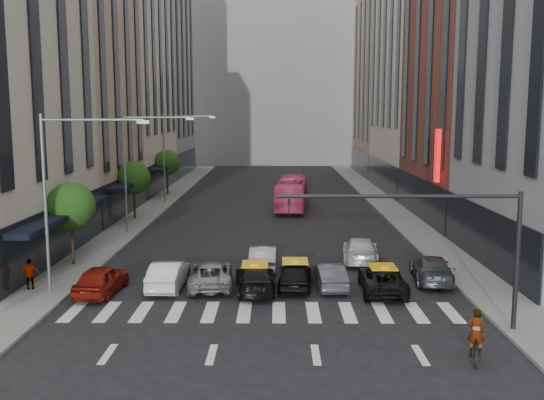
{
  "coord_description": "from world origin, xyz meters",
  "views": [
    {
      "loc": [
        0.48,
        -25.62,
        9.19
      ],
      "look_at": [
        0.22,
        10.36,
        4.0
      ],
      "focal_mm": 40.0,
      "sensor_mm": 36.0,
      "label": 1
    }
  ],
  "objects_px": {
    "streetlamp_far": "(173,145)",
    "car_white_front": "(169,275)",
    "streetlamp_mid": "(137,157)",
    "car_red": "(101,279)",
    "motorcycle": "(475,349)",
    "streetlamp_near": "(63,180)",
    "taxi_left": "(255,278)",
    "bus": "(292,193)",
    "taxi_center": "(295,275)",
    "pedestrian_far": "(30,274)"
  },
  "relations": [
    {
      "from": "car_red",
      "to": "car_white_front",
      "type": "relative_size",
      "value": 0.98
    },
    {
      "from": "streetlamp_far",
      "to": "car_white_front",
      "type": "xyz_separation_m",
      "value": [
        4.84,
        -30.65,
        -5.16
      ]
    },
    {
      "from": "car_red",
      "to": "taxi_left",
      "type": "xyz_separation_m",
      "value": [
        7.84,
        0.52,
        -0.04
      ]
    },
    {
      "from": "car_white_front",
      "to": "bus",
      "type": "distance_m",
      "value": 27.9
    },
    {
      "from": "bus",
      "to": "streetlamp_far",
      "type": "bearing_deg",
      "value": -12.42
    },
    {
      "from": "bus",
      "to": "taxi_left",
      "type": "bearing_deg",
      "value": 89.22
    },
    {
      "from": "taxi_center",
      "to": "bus",
      "type": "xyz_separation_m",
      "value": [
        0.53,
        26.85,
        0.83
      ]
    },
    {
      "from": "motorcycle",
      "to": "pedestrian_far",
      "type": "height_order",
      "value": "pedestrian_far"
    },
    {
      "from": "streetlamp_mid",
      "to": "car_red",
      "type": "distance_m",
      "value": 16.55
    },
    {
      "from": "streetlamp_far",
      "to": "motorcycle",
      "type": "relative_size",
      "value": 4.96
    },
    {
      "from": "streetlamp_near",
      "to": "streetlamp_mid",
      "type": "height_order",
      "value": "same"
    },
    {
      "from": "streetlamp_far",
      "to": "motorcycle",
      "type": "distance_m",
      "value": 44.23
    },
    {
      "from": "car_white_front",
      "to": "taxi_left",
      "type": "height_order",
      "value": "car_white_front"
    },
    {
      "from": "streetlamp_mid",
      "to": "pedestrian_far",
      "type": "relative_size",
      "value": 5.58
    },
    {
      "from": "bus",
      "to": "streetlamp_near",
      "type": "bearing_deg",
      "value": 71.63
    },
    {
      "from": "bus",
      "to": "motorcycle",
      "type": "bearing_deg",
      "value": 103.88
    },
    {
      "from": "taxi_center",
      "to": "car_red",
      "type": "bearing_deg",
      "value": 10.15
    },
    {
      "from": "taxi_left",
      "to": "bus",
      "type": "relative_size",
      "value": 0.44
    },
    {
      "from": "streetlamp_near",
      "to": "taxi_left",
      "type": "relative_size",
      "value": 1.84
    },
    {
      "from": "car_red",
      "to": "car_white_front",
      "type": "xyz_separation_m",
      "value": [
        3.27,
        1.0,
        -0.01
      ]
    },
    {
      "from": "car_white_front",
      "to": "pedestrian_far",
      "type": "height_order",
      "value": "pedestrian_far"
    },
    {
      "from": "streetlamp_near",
      "to": "motorcycle",
      "type": "xyz_separation_m",
      "value": [
        17.93,
        -8.07,
        -5.43
      ]
    },
    {
      "from": "streetlamp_near",
      "to": "taxi_center",
      "type": "xyz_separation_m",
      "value": [
        11.51,
        1.44,
        -5.18
      ]
    },
    {
      "from": "motorcycle",
      "to": "streetlamp_mid",
      "type": "bearing_deg",
      "value": -37.39
    },
    {
      "from": "streetlamp_far",
      "to": "taxi_left",
      "type": "bearing_deg",
      "value": -73.17
    },
    {
      "from": "taxi_center",
      "to": "pedestrian_far",
      "type": "relative_size",
      "value": 2.62
    },
    {
      "from": "taxi_left",
      "to": "pedestrian_far",
      "type": "xyz_separation_m",
      "value": [
        -11.59,
        -0.26,
        0.25
      ]
    },
    {
      "from": "streetlamp_near",
      "to": "streetlamp_mid",
      "type": "xyz_separation_m",
      "value": [
        0.0,
        16.0,
        0.0
      ]
    },
    {
      "from": "car_red",
      "to": "bus",
      "type": "xyz_separation_m",
      "value": [
        10.47,
        27.95,
        0.79
      ]
    },
    {
      "from": "bus",
      "to": "car_red",
      "type": "bearing_deg",
      "value": 74.15
    },
    {
      "from": "streetlamp_mid",
      "to": "bus",
      "type": "distance_m",
      "value": 17.75
    },
    {
      "from": "streetlamp_near",
      "to": "taxi_left",
      "type": "xyz_separation_m",
      "value": [
        9.42,
        0.87,
        -5.2
      ]
    },
    {
      "from": "streetlamp_near",
      "to": "car_red",
      "type": "relative_size",
      "value": 2.04
    },
    {
      "from": "taxi_left",
      "to": "streetlamp_near",
      "type": "bearing_deg",
      "value": 0.81
    },
    {
      "from": "streetlamp_mid",
      "to": "motorcycle",
      "type": "bearing_deg",
      "value": -53.32
    },
    {
      "from": "streetlamp_near",
      "to": "taxi_center",
      "type": "height_order",
      "value": "streetlamp_near"
    },
    {
      "from": "car_red",
      "to": "taxi_left",
      "type": "distance_m",
      "value": 7.86
    },
    {
      "from": "streetlamp_near",
      "to": "car_red",
      "type": "height_order",
      "value": "streetlamp_near"
    },
    {
      "from": "streetlamp_mid",
      "to": "car_white_front",
      "type": "height_order",
      "value": "streetlamp_mid"
    },
    {
      "from": "taxi_left",
      "to": "bus",
      "type": "xyz_separation_m",
      "value": [
        2.63,
        27.43,
        0.84
      ]
    },
    {
      "from": "streetlamp_near",
      "to": "taxi_left",
      "type": "bearing_deg",
      "value": 5.26
    },
    {
      "from": "pedestrian_far",
      "to": "bus",
      "type": "bearing_deg",
      "value": -135.21
    },
    {
      "from": "car_red",
      "to": "car_white_front",
      "type": "bearing_deg",
      "value": -158.33
    },
    {
      "from": "streetlamp_near",
      "to": "car_red",
      "type": "distance_m",
      "value": 5.4
    },
    {
      "from": "streetlamp_mid",
      "to": "bus",
      "type": "bearing_deg",
      "value": 45.59
    },
    {
      "from": "motorcycle",
      "to": "car_white_front",
      "type": "bearing_deg",
      "value": -19.82
    },
    {
      "from": "car_white_front",
      "to": "pedestrian_far",
      "type": "xyz_separation_m",
      "value": [
        -7.02,
        -0.74,
        0.22
      ]
    },
    {
      "from": "taxi_center",
      "to": "streetlamp_far",
      "type": "bearing_deg",
      "value": -65.49
    },
    {
      "from": "car_red",
      "to": "taxi_left",
      "type": "height_order",
      "value": "car_red"
    },
    {
      "from": "car_white_front",
      "to": "motorcycle",
      "type": "xyz_separation_m",
      "value": [
        13.08,
        -9.42,
        -0.26
      ]
    }
  ]
}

